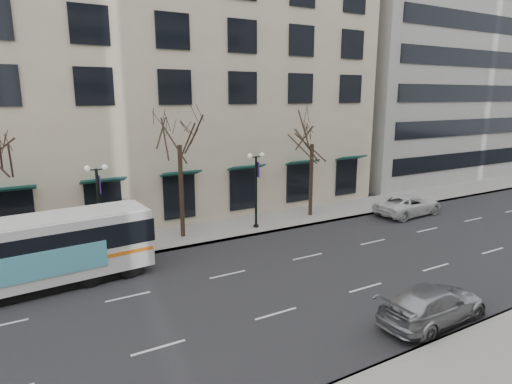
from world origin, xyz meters
TOP-DOWN VIEW (x-y plane):
  - ground at (0.00, 0.00)m, footprint 160.00×160.00m
  - sidewalk_far at (5.00, 9.00)m, footprint 80.00×4.00m
  - building_hotel at (-2.00, 21.00)m, footprint 40.00×20.00m
  - building_office at (32.00, 21.00)m, footprint 25.00×20.00m
  - tree_far_mid at (0.00, 8.80)m, footprint 3.60×3.60m
  - tree_far_right at (10.00, 8.80)m, footprint 3.60×3.60m
  - lamp_post_left at (-4.99, 8.20)m, footprint 1.22×0.45m
  - lamp_post_right at (5.01, 8.20)m, footprint 1.22×0.45m
  - city_bus at (-9.35, 5.19)m, footprint 12.69×3.69m
  - silver_car at (5.13, -5.90)m, footprint 5.22×2.35m
  - white_pickup at (16.86, 5.63)m, footprint 5.77×2.93m

SIDE VIEW (x-z plane):
  - ground at x=0.00m, z-range 0.00..0.00m
  - sidewalk_far at x=5.00m, z-range 0.00..0.15m
  - silver_car at x=5.13m, z-range 0.00..1.48m
  - white_pickup at x=16.86m, z-range 0.00..1.56m
  - city_bus at x=-9.35m, z-range 0.16..3.55m
  - lamp_post_left at x=-4.99m, z-range 0.34..5.55m
  - lamp_post_right at x=5.01m, z-range 0.34..5.55m
  - tree_far_right at x=10.00m, z-range 2.39..10.45m
  - tree_far_mid at x=0.00m, z-range 2.63..11.18m
  - building_hotel at x=-2.00m, z-range 0.00..24.00m
  - building_office at x=32.00m, z-range 0.00..35.00m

